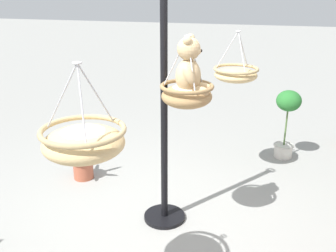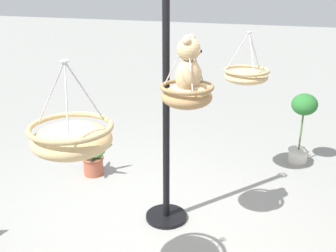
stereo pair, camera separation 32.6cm
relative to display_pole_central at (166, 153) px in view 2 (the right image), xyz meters
name	(u,v)px [view 2 (the right image)]	position (x,y,z in m)	size (l,w,h in m)	color
ground_plane	(157,229)	(0.22, -0.03, -0.77)	(40.00, 40.00, 0.00)	gray
display_pole_central	(166,153)	(0.00, 0.00, 0.00)	(0.44, 0.44, 2.48)	black
hanging_basket_with_teddy	(187,95)	(0.15, 0.25, 0.68)	(0.49, 0.49, 0.64)	#A37F51
teddy_bear	(190,70)	(0.15, 0.27, 0.90)	(0.36, 0.32, 0.53)	tan
hanging_basket_left_high	(246,75)	(-1.13, 0.59, 0.60)	(0.54, 0.54, 0.60)	tan
hanging_basket_right_low	(72,138)	(1.29, -0.23, 0.64)	(0.58, 0.58, 0.65)	tan
potted_plant_tall_leafy	(93,162)	(-0.64, -1.25, -0.60)	(0.50, 0.52, 0.42)	#AD563D
potted_plant_bushy_green	(302,121)	(-1.92, 1.29, -0.16)	(0.34, 0.34, 1.00)	beige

